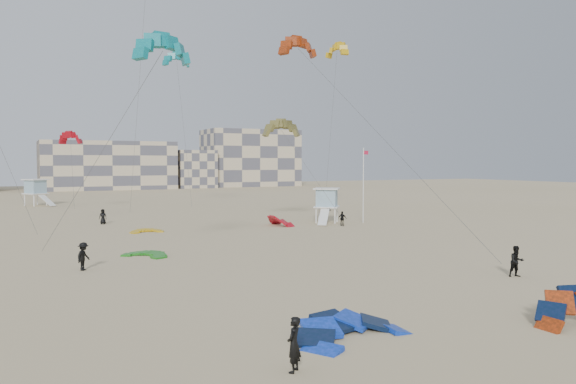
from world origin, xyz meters
name	(u,v)px	position (x,y,z in m)	size (l,w,h in m)	color
ground	(366,338)	(0.00, 0.00, 0.00)	(320.00, 320.00, 0.00)	tan
kite_ground_blue	(351,337)	(-0.43, 0.39, 0.00)	(4.84, 4.95, 1.25)	blue
kite_ground_green	(146,256)	(-3.48, 22.69, 0.00)	(3.11, 3.29, 0.46)	#13881A
kite_ground_red_far	(280,225)	(13.66, 36.20, 0.00)	(3.49, 3.27, 1.73)	red
kite_ground_yellow	(147,232)	(-0.40, 36.62, 0.00)	(2.82, 2.96, 0.51)	#CB9F04
kitesurfer_main	(294,344)	(-4.07, -1.86, 0.90)	(0.65, 0.43, 1.80)	black
kitesurfer_b	(517,261)	(14.47, 5.71, 0.91)	(0.89, 0.69, 1.83)	black
kitesurfer_c	(83,256)	(-8.12, 19.09, 0.88)	(1.14, 0.65, 1.76)	black
kitesurfer_d	(342,219)	(19.37, 32.87, 0.78)	(0.92, 0.38, 1.56)	black
kitesurfer_e	(103,217)	(-3.12, 46.05, 0.83)	(0.81, 0.52, 1.65)	black
kitesurfer_f	(329,205)	(27.70, 49.84, 0.82)	(1.53, 0.49, 1.65)	black
kite_fly_teal_a	(163,51)	(-3.59, 16.66, 13.50)	(8.77, 7.06, 13.74)	#118C85
kite_fly_orange	(298,48)	(11.65, 28.22, 17.10)	(3.69, 24.92, 17.46)	red
kite_fly_olive	(281,130)	(14.30, 37.28, 10.27)	(7.18, 7.35, 10.90)	olive
kite_fly_yellow	(337,51)	(26.38, 45.62, 21.20)	(4.10, 6.83, 21.47)	#CB9F04
kite_fly_teal_b	(177,61)	(9.78, 62.65, 21.37)	(3.79, 11.45, 21.67)	#118C85
kite_fly_red	(70,139)	(-4.68, 63.54, 9.92)	(4.60, 10.15, 10.21)	red
lifeguard_tower_near	(327,205)	(19.65, 36.59, 1.92)	(3.85, 5.83, 3.88)	white
lifeguard_tower_far	(36,193)	(-8.62, 77.95, 2.06)	(4.09, 6.27, 4.17)	white
flagpole	(363,184)	(23.10, 34.48, 4.37)	(0.68, 0.10, 8.35)	white
condo_mid	(107,165)	(10.00, 130.00, 6.00)	(32.00, 16.00, 12.00)	#C7B592
condo_east	(250,158)	(50.00, 132.00, 8.00)	(26.00, 14.00, 16.00)	#C7B592
condo_fill_right	(194,169)	(32.00, 128.00, 5.00)	(10.00, 10.00, 10.00)	#C7B592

